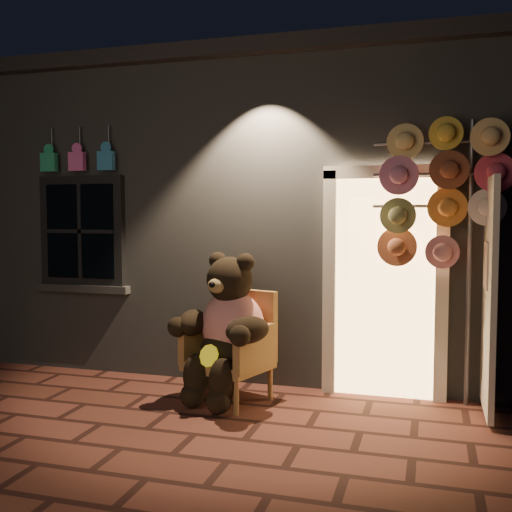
% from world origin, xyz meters
% --- Properties ---
extents(ground, '(60.00, 60.00, 0.00)m').
position_xyz_m(ground, '(0.00, 0.00, 0.00)').
color(ground, brown).
rests_on(ground, ground).
extents(shop_building, '(7.30, 5.95, 3.51)m').
position_xyz_m(shop_building, '(0.00, 3.99, 1.74)').
color(shop_building, slate).
rests_on(shop_building, ground).
extents(wicker_armchair, '(0.85, 0.81, 1.02)m').
position_xyz_m(wicker_armchair, '(0.02, 0.94, 0.51)').
color(wicker_armchair, '#9B663C').
rests_on(wicker_armchair, ground).
extents(teddy_bear, '(0.95, 0.88, 1.37)m').
position_xyz_m(teddy_bear, '(-0.01, 0.82, 0.69)').
color(teddy_bear, red).
rests_on(teddy_bear, ground).
extents(hat_rack, '(1.56, 0.22, 2.59)m').
position_xyz_m(hat_rack, '(2.01, 1.28, 1.98)').
color(hat_rack, '#59595E').
rests_on(hat_rack, ground).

